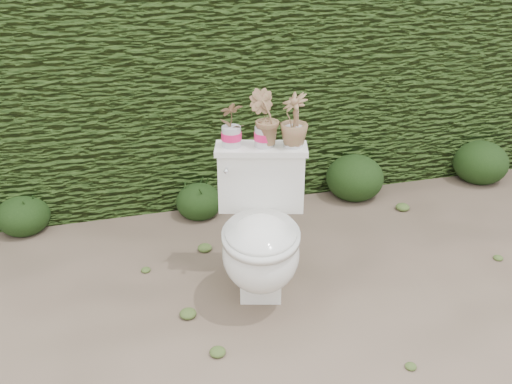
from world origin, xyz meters
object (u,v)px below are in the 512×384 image
object	(u,v)px
potted_plant_left	(231,125)
potted_plant_center	(264,120)
toilet	(261,236)
potted_plant_right	(294,122)

from	to	relation	value
potted_plant_left	potted_plant_center	xyz separation A→B (m)	(0.17, -0.05, 0.03)
potted_plant_left	potted_plant_center	world-z (taller)	potted_plant_center
toilet	potted_plant_center	xyz separation A→B (m)	(0.08, 0.23, 0.57)
toilet	potted_plant_center	world-z (taller)	potted_plant_center
toilet	potted_plant_left	xyz separation A→B (m)	(-0.09, 0.27, 0.54)
potted_plant_center	potted_plant_left	bearing A→B (deg)	17.19
potted_plant_left	potted_plant_right	world-z (taller)	potted_plant_right
toilet	potted_plant_center	bearing A→B (deg)	86.11
toilet	potted_plant_right	distance (m)	0.63
potted_plant_right	toilet	bearing A→B (deg)	-71.28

